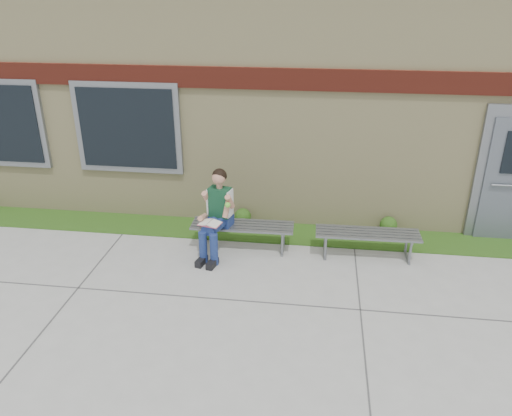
# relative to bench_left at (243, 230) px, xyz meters

# --- Properties ---
(ground) EXTENTS (80.00, 80.00, 0.00)m
(ground) POSITION_rel_bench_left_xyz_m (0.84, -2.00, -0.33)
(ground) COLOR #9E9E99
(ground) RESTS_ON ground
(grass_strip) EXTENTS (16.00, 0.80, 0.02)m
(grass_strip) POSITION_rel_bench_left_xyz_m (0.84, 0.60, -0.32)
(grass_strip) COLOR #284612
(grass_strip) RESTS_ON ground
(school_building) EXTENTS (16.20, 6.22, 4.20)m
(school_building) POSITION_rel_bench_left_xyz_m (0.83, 3.99, 1.77)
(school_building) COLOR beige
(school_building) RESTS_ON ground
(bench_left) EXTENTS (1.67, 0.49, 0.43)m
(bench_left) POSITION_rel_bench_left_xyz_m (0.00, 0.00, 0.00)
(bench_left) COLOR slate
(bench_left) RESTS_ON ground
(bench_right) EXTENTS (1.64, 0.48, 0.42)m
(bench_right) POSITION_rel_bench_left_xyz_m (2.00, 0.00, -0.01)
(bench_right) COLOR slate
(bench_right) RESTS_ON ground
(girl) EXTENTS (0.54, 0.92, 1.39)m
(girl) POSITION_rel_bench_left_xyz_m (-0.38, -0.21, 0.38)
(girl) COLOR navy
(girl) RESTS_ON ground
(shrub_mid) EXTENTS (0.30, 0.30, 0.30)m
(shrub_mid) POSITION_rel_bench_left_xyz_m (-0.13, 0.85, -0.16)
(shrub_mid) COLOR #284612
(shrub_mid) RESTS_ON grass_strip
(shrub_east) EXTENTS (0.30, 0.30, 0.30)m
(shrub_east) POSITION_rel_bench_left_xyz_m (2.44, 0.85, -0.16)
(shrub_east) COLOR #284612
(shrub_east) RESTS_ON grass_strip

